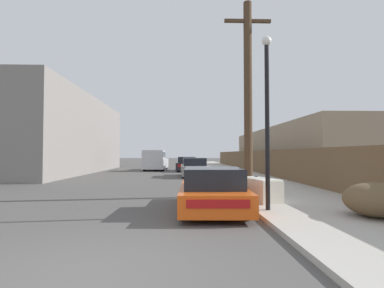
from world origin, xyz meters
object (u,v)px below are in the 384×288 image
Objects in this scene: parked_sports_car_red at (212,191)px; car_parked_mid at (194,168)px; pickup_truck at (155,161)px; discarded_fridge at (259,189)px; brush_pile at (376,200)px; car_parked_far at (187,164)px; utility_pole at (248,94)px; street_lamp at (267,108)px.

car_parked_mid reaches higher than parked_sports_car_red.
parked_sports_car_red is at bearing -91.20° from car_parked_mid.
car_parked_mid is at bearing 115.61° from pickup_truck.
brush_pile reaches higher than discarded_fridge.
pickup_truck is at bearing 165.78° from car_parked_far.
street_lamp is (-0.23, -3.39, -1.06)m from utility_pole.
street_lamp reaches higher than brush_pile.
brush_pile is (7.23, -22.09, -0.43)m from pickup_truck.
utility_pole is (0.05, 1.75, 3.43)m from discarded_fridge.
utility_pole is 4.87× the size of brush_pile.
parked_sports_car_red is 0.89× the size of car_parked_far.
car_parked_far is 3.14× the size of brush_pile.
pickup_truck is at bearing 103.10° from street_lamp.
pickup_truck is (-5.10, 19.50, 0.48)m from discarded_fridge.
car_parked_far is (-2.00, 18.45, 0.15)m from discarded_fridge.
street_lamp is (-0.18, -1.64, 2.36)m from discarded_fridge.
pickup_truck is at bearing 106.19° from utility_pole.
car_parked_far is 20.29m from street_lamp.
pickup_truck is 21.79m from street_lamp.
street_lamp is at bearing -93.94° from utility_pole.
parked_sports_car_red is 2.76m from street_lamp.
utility_pole is (2.06, -16.70, 3.28)m from car_parked_far.
utility_pole reaches higher than car_parked_far.
discarded_fridge is at bearing 83.65° from street_lamp.
car_parked_far is 0.89× the size of pickup_truck.
street_lamp is at bearing 157.62° from brush_pile.
car_parked_far reaches higher than discarded_fridge.
pickup_truck is at bearing 112.12° from car_parked_mid.
discarded_fridge is at bearing 129.37° from brush_pile.
parked_sports_car_red is at bearing 155.66° from street_lamp.
utility_pole reaches higher than discarded_fridge.
car_parked_far is at bearing 163.32° from pickup_truck.
brush_pile is (4.13, -21.04, -0.10)m from car_parked_far.
brush_pile is at bearing -64.46° from utility_pole.
brush_pile is (2.12, -2.59, 0.05)m from discarded_fridge.
utility_pole is at bearing -81.61° from car_parked_mid.
brush_pile is at bearing -21.11° from parked_sports_car_red.
parked_sports_car_red is 0.58× the size of utility_pole.
brush_pile is (2.30, -0.95, -2.31)m from street_lamp.
parked_sports_car_red is 4.63m from utility_pole.
car_parked_mid is at bearing 99.82° from utility_pole.
car_parked_mid is (-0.05, 12.58, 0.06)m from parked_sports_car_red.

